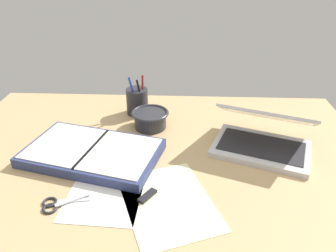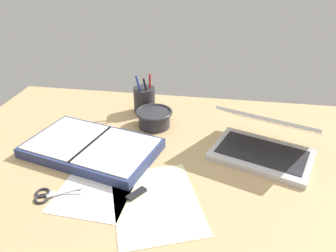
{
  "view_description": "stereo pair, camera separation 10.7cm",
  "coord_description": "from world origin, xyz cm",
  "px_view_note": "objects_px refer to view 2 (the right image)",
  "views": [
    {
      "loc": [
        7.51,
        -83.1,
        61.17
      ],
      "look_at": [
        3.23,
        10.01,
        9.0
      ],
      "focal_mm": 35.0,
      "sensor_mm": 36.0,
      "label": 1
    },
    {
      "loc": [
        18.12,
        -82.0,
        61.17
      ],
      "look_at": [
        3.23,
        10.01,
        9.0
      ],
      "focal_mm": 35.0,
      "sensor_mm": 36.0,
      "label": 2
    }
  ],
  "objects_px": {
    "bowl": "(154,118)",
    "pen_cup": "(144,100)",
    "planner": "(92,148)",
    "scissors": "(48,195)",
    "laptop": "(265,143)"
  },
  "relations": [
    {
      "from": "planner",
      "to": "scissors",
      "type": "xyz_separation_m",
      "value": [
        -0.04,
        -0.22,
        -0.01
      ]
    },
    {
      "from": "planner",
      "to": "laptop",
      "type": "bearing_deg",
      "value": 22.28
    },
    {
      "from": "bowl",
      "to": "pen_cup",
      "type": "height_order",
      "value": "pen_cup"
    },
    {
      "from": "bowl",
      "to": "pen_cup",
      "type": "relative_size",
      "value": 0.84
    },
    {
      "from": "bowl",
      "to": "scissors",
      "type": "relative_size",
      "value": 1.09
    },
    {
      "from": "bowl",
      "to": "laptop",
      "type": "bearing_deg",
      "value": -18.32
    },
    {
      "from": "planner",
      "to": "pen_cup",
      "type": "bearing_deg",
      "value": 85.96
    },
    {
      "from": "laptop",
      "to": "pen_cup",
      "type": "bearing_deg",
      "value": 172.05
    },
    {
      "from": "laptop",
      "to": "scissors",
      "type": "xyz_separation_m",
      "value": [
        -0.59,
        -0.3,
        -0.04
      ]
    },
    {
      "from": "planner",
      "to": "bowl",
      "type": "bearing_deg",
      "value": 65.24
    },
    {
      "from": "laptop",
      "to": "bowl",
      "type": "bearing_deg",
      "value": -178.06
    },
    {
      "from": "pen_cup",
      "to": "laptop",
      "type": "bearing_deg",
      "value": -28.21
    },
    {
      "from": "bowl",
      "to": "planner",
      "type": "height_order",
      "value": "bowl"
    },
    {
      "from": "laptop",
      "to": "pen_cup",
      "type": "height_order",
      "value": "pen_cup"
    },
    {
      "from": "planner",
      "to": "scissors",
      "type": "distance_m",
      "value": 0.22
    }
  ]
}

